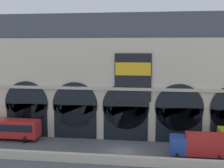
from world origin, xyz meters
The scene contains 5 objects.
ground_plane centered at (0.00, 0.00, 0.00)m, with size 200.00×200.00×0.00m, color #54565B.
quay_parapet_wall centered at (0.00, -4.54, 0.55)m, with size 90.00×0.70×1.10m, color beige.
station_building centered at (0.03, 7.61, 9.33)m, with size 48.76×5.64×19.21m.
bus_west centered at (-18.51, 2.81, 1.78)m, with size 11.00×3.25×3.10m.
box_truck_mideast centered at (10.18, -0.78, 1.70)m, with size 7.50×2.91×3.12m.
Camera 1 is at (4.14, -38.92, 14.24)m, focal length 47.82 mm.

